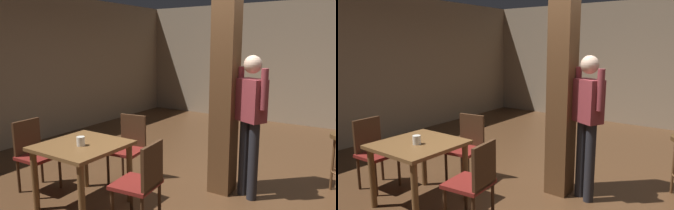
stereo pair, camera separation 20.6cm
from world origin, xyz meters
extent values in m
plane|color=#4C301C|center=(0.00, 0.00, 0.00)|extent=(10.80, 10.80, 0.00)
cube|color=gray|center=(0.00, 4.50, 1.40)|extent=(8.00, 0.10, 2.80)
cube|color=gray|center=(-4.00, 0.00, 1.40)|extent=(0.10, 9.00, 2.80)
cube|color=brown|center=(-0.06, 0.31, 1.40)|extent=(0.28, 0.28, 2.80)
cube|color=brown|center=(-1.24, -0.92, 0.72)|extent=(0.88, 0.88, 0.04)
cylinder|color=brown|center=(-0.86, -0.55, 0.35)|extent=(0.07, 0.07, 0.70)
cylinder|color=brown|center=(-1.61, -0.55, 0.35)|extent=(0.07, 0.07, 0.70)
cylinder|color=brown|center=(-0.86, -1.29, 0.35)|extent=(0.07, 0.07, 0.70)
cylinder|color=brown|center=(-1.61, -1.29, 0.35)|extent=(0.07, 0.07, 0.70)
cube|color=maroon|center=(-1.23, -0.17, 0.45)|extent=(0.47, 0.47, 0.04)
cube|color=#422816|center=(-1.26, 0.02, 0.68)|extent=(0.38, 0.09, 0.45)
cylinder|color=#422816|center=(-1.03, -0.32, 0.23)|extent=(0.04, 0.04, 0.43)
cylinder|color=#422816|center=(-1.38, -0.37, 0.23)|extent=(0.04, 0.04, 0.43)
cylinder|color=#422816|center=(-1.08, 0.02, 0.23)|extent=(0.04, 0.04, 0.43)
cylinder|color=#422816|center=(-1.43, -0.03, 0.23)|extent=(0.04, 0.04, 0.43)
cube|color=maroon|center=(-0.47, -0.93, 0.45)|extent=(0.46, 0.46, 0.04)
cube|color=#422816|center=(-0.28, -0.91, 0.68)|extent=(0.08, 0.38, 0.45)
cylinder|color=#422816|center=(-0.62, -1.12, 0.23)|extent=(0.04, 0.04, 0.43)
cylinder|color=#422816|center=(-0.66, -0.77, 0.23)|extent=(0.04, 0.04, 0.43)
cylinder|color=#422816|center=(-0.31, -0.74, 0.23)|extent=(0.04, 0.04, 0.43)
cube|color=maroon|center=(-2.01, -0.95, 0.45)|extent=(0.44, 0.44, 0.04)
cube|color=#422816|center=(-2.20, -0.96, 0.68)|extent=(0.05, 0.38, 0.45)
cylinder|color=#422816|center=(-1.84, -0.77, 0.23)|extent=(0.04, 0.04, 0.43)
cylinder|color=#422816|center=(-1.83, -1.12, 0.23)|extent=(0.04, 0.04, 0.43)
cylinder|color=#422816|center=(-2.19, -0.79, 0.23)|extent=(0.04, 0.04, 0.43)
cylinder|color=#422816|center=(-2.18, -1.13, 0.23)|extent=(0.04, 0.04, 0.43)
cylinder|color=silver|center=(-1.20, -0.97, 0.79)|extent=(0.09, 0.09, 0.10)
cube|color=maroon|center=(0.27, 0.32, 1.20)|extent=(0.39, 0.34, 0.50)
sphere|color=beige|center=(0.27, 0.32, 1.61)|extent=(0.28, 0.28, 0.21)
cylinder|color=#232328|center=(0.34, 0.28, 0.47)|extent=(0.16, 0.16, 0.95)
cylinder|color=#232328|center=(0.19, 0.35, 0.47)|extent=(0.16, 0.16, 0.95)
cylinder|color=maroon|center=(0.44, 0.22, 1.35)|extent=(0.11, 0.11, 0.46)
cylinder|color=maroon|center=(0.09, 0.41, 1.35)|extent=(0.11, 0.11, 0.46)
cylinder|color=brown|center=(1.10, 1.09, 0.35)|extent=(0.03, 0.03, 0.70)
camera|label=1|loc=(1.49, -3.36, 1.85)|focal=35.00mm
camera|label=2|loc=(1.66, -3.24, 1.85)|focal=35.00mm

